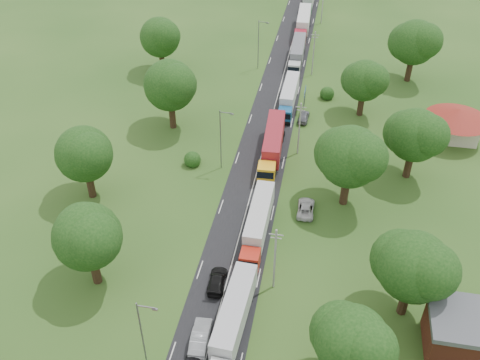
# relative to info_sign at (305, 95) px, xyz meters

# --- Properties ---
(ground) EXTENTS (260.00, 260.00, 0.00)m
(ground) POSITION_rel_info_sign_xyz_m (-5.20, -35.00, -3.00)
(ground) COLOR #254918
(ground) RESTS_ON ground
(road) EXTENTS (8.00, 200.00, 0.04)m
(road) POSITION_rel_info_sign_xyz_m (-5.20, -15.00, -3.00)
(road) COLOR black
(road) RESTS_ON ground
(info_sign) EXTENTS (0.12, 3.10, 4.10)m
(info_sign) POSITION_rel_info_sign_xyz_m (0.00, 0.00, 0.00)
(info_sign) COLOR slate
(info_sign) RESTS_ON ground
(pole_1) EXTENTS (1.60, 0.24, 9.00)m
(pole_1) POSITION_rel_info_sign_xyz_m (0.30, -42.00, 1.68)
(pole_1) COLOR gray
(pole_1) RESTS_ON ground
(pole_2) EXTENTS (1.60, 0.24, 9.00)m
(pole_2) POSITION_rel_info_sign_xyz_m (0.30, -14.00, 1.68)
(pole_2) COLOR gray
(pole_2) RESTS_ON ground
(pole_3) EXTENTS (1.60, 0.24, 9.00)m
(pole_3) POSITION_rel_info_sign_xyz_m (0.30, 14.00, 1.68)
(pole_3) COLOR gray
(pole_3) RESTS_ON ground
(pole_4) EXTENTS (1.60, 0.24, 9.00)m
(pole_4) POSITION_rel_info_sign_xyz_m (0.30, 42.00, 1.68)
(pole_4) COLOR gray
(pole_4) RESTS_ON ground
(lamp_0) EXTENTS (2.03, 0.22, 10.00)m
(lamp_0) POSITION_rel_info_sign_xyz_m (-10.55, -55.00, 2.55)
(lamp_0) COLOR slate
(lamp_0) RESTS_ON ground
(lamp_1) EXTENTS (2.03, 0.22, 10.00)m
(lamp_1) POSITION_rel_info_sign_xyz_m (-10.55, -20.00, 2.55)
(lamp_1) COLOR slate
(lamp_1) RESTS_ON ground
(lamp_2) EXTENTS (2.03, 0.22, 10.00)m
(lamp_2) POSITION_rel_info_sign_xyz_m (-10.55, 15.00, 2.55)
(lamp_2) COLOR slate
(lamp_2) RESTS_ON ground
(tree_2) EXTENTS (8.00, 8.00, 10.10)m
(tree_2) POSITION_rel_info_sign_xyz_m (8.79, -52.86, 3.59)
(tree_2) COLOR #382616
(tree_2) RESTS_ON ground
(tree_3) EXTENTS (8.80, 8.80, 11.07)m
(tree_3) POSITION_rel_info_sign_xyz_m (14.79, -42.84, 4.22)
(tree_3) COLOR #382616
(tree_3) RESTS_ON ground
(tree_4) EXTENTS (9.60, 9.60, 12.05)m
(tree_4) POSITION_rel_info_sign_xyz_m (7.79, -24.83, 4.85)
(tree_4) COLOR #382616
(tree_4) RESTS_ON ground
(tree_5) EXTENTS (8.80, 8.80, 11.07)m
(tree_5) POSITION_rel_info_sign_xyz_m (16.79, -16.84, 4.22)
(tree_5) COLOR #382616
(tree_5) RESTS_ON ground
(tree_6) EXTENTS (8.00, 8.00, 10.10)m
(tree_6) POSITION_rel_info_sign_xyz_m (9.79, 0.14, 3.59)
(tree_6) COLOR #382616
(tree_6) RESTS_ON ground
(tree_7) EXTENTS (9.60, 9.60, 12.05)m
(tree_7) POSITION_rel_info_sign_xyz_m (18.79, 15.17, 4.85)
(tree_7) COLOR #382616
(tree_7) RESTS_ON ground
(tree_10) EXTENTS (8.80, 8.80, 11.07)m
(tree_10) POSITION_rel_info_sign_xyz_m (-20.21, -44.84, 4.22)
(tree_10) COLOR #382616
(tree_10) RESTS_ON ground
(tree_11) EXTENTS (8.80, 8.80, 11.07)m
(tree_11) POSITION_rel_info_sign_xyz_m (-27.21, -29.84, 4.22)
(tree_11) COLOR #382616
(tree_11) RESTS_ON ground
(tree_12) EXTENTS (9.60, 9.60, 12.05)m
(tree_12) POSITION_rel_info_sign_xyz_m (-21.21, -9.83, 4.85)
(tree_12) COLOR #382616
(tree_12) RESTS_ON ground
(tree_13) EXTENTS (8.80, 8.80, 11.07)m
(tree_13) POSITION_rel_info_sign_xyz_m (-29.21, 10.16, 4.22)
(tree_13) COLOR #382616
(tree_13) RESTS_ON ground
(house_brick) EXTENTS (8.60, 6.60, 5.20)m
(house_brick) POSITION_rel_info_sign_xyz_m (20.80, -47.00, -0.35)
(house_brick) COLOR maroon
(house_brick) RESTS_ON ground
(house_cream) EXTENTS (10.08, 10.08, 5.80)m
(house_cream) POSITION_rel_info_sign_xyz_m (24.80, -5.00, 0.64)
(house_cream) COLOR beige
(house_cream) RESTS_ON ground
(truck_0) EXTENTS (3.03, 14.33, 3.96)m
(truck_0) POSITION_rel_info_sign_xyz_m (-3.06, -49.37, -0.90)
(truck_0) COLOR silver
(truck_0) RESTS_ON ground
(truck_1) EXTENTS (2.46, 14.00, 3.88)m
(truck_1) POSITION_rel_info_sign_xyz_m (-2.90, -33.70, -0.94)
(truck_1) COLOR #B62314
(truck_1) RESTS_ON ground
(truck_2) EXTENTS (3.21, 15.32, 4.23)m
(truck_2) POSITION_rel_info_sign_xyz_m (-3.50, -15.55, -0.76)
(truck_2) COLOR yellow
(truck_2) RESTS_ON ground
(truck_3) EXTENTS (2.43, 13.57, 3.76)m
(truck_3) POSITION_rel_info_sign_xyz_m (-2.84, 0.85, -1.01)
(truck_3) COLOR #165287
(truck_3) RESTS_ON ground
(truck_4) EXTENTS (2.69, 14.21, 3.94)m
(truck_4) POSITION_rel_info_sign_xyz_m (-3.18, 19.08, -0.91)
(truck_4) COLOR silver
(truck_4) RESTS_ON ground
(truck_5) EXTENTS (3.08, 15.61, 4.32)m
(truck_5) POSITION_rel_info_sign_xyz_m (-3.51, 35.56, -0.71)
(truck_5) COLOR maroon
(truck_5) RESTS_ON ground
(truck_6) EXTENTS (2.53, 13.72, 3.80)m
(truck_6) POSITION_rel_info_sign_xyz_m (-3.55, 51.96, -0.99)
(truck_6) COLOR #266637
(truck_6) RESTS_ON ground
(car_lane_mid) EXTENTS (2.14, 5.21, 1.68)m
(car_lane_mid) POSITION_rel_info_sign_xyz_m (-6.20, -50.98, -2.16)
(car_lane_mid) COLOR #9A9CA2
(car_lane_mid) RESTS_ON ground
(car_lane_rear) EXTENTS (2.18, 4.87, 1.39)m
(car_lane_rear) POSITION_rel_info_sign_xyz_m (-6.20, -42.93, -2.31)
(car_lane_rear) COLOR black
(car_lane_rear) RESTS_ON ground
(car_verge_near) EXTENTS (2.34, 4.91, 1.35)m
(car_verge_near) POSITION_rel_info_sign_xyz_m (2.80, -27.92, -2.33)
(car_verge_near) COLOR silver
(car_verge_near) RESTS_ON ground
(car_verge_far) EXTENTS (1.92, 4.35, 1.45)m
(car_verge_far) POSITION_rel_info_sign_xyz_m (0.30, -3.75, -2.27)
(car_verge_far) COLOR slate
(car_verge_far) RESTS_ON ground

